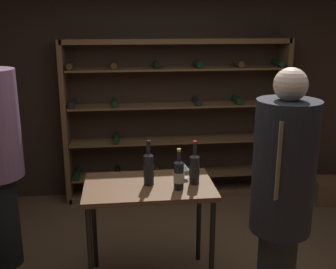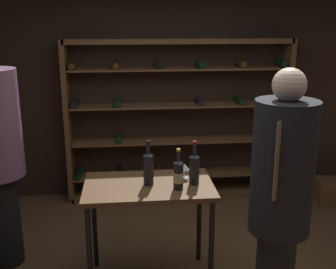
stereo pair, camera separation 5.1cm
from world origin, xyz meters
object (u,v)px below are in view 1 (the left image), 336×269
wine_crate (334,191)px  wine_bottle_green_slim (179,174)px  wine_rack (176,120)px  wine_bottle_amber_reserve (149,169)px  person_host_in_suit (282,196)px  tasting_table (149,196)px  wine_bottle_black_capsule (194,169)px  wine_glass_stemmed_center (184,167)px

wine_crate → wine_bottle_green_slim: (-2.20, -1.48, 0.89)m
wine_crate → wine_bottle_green_slim: 2.80m
wine_rack → wine_bottle_amber_reserve: bearing=-104.7°
wine_rack → person_host_in_suit: (0.37, -2.55, 0.07)m
tasting_table → wine_bottle_amber_reserve: bearing=-91.2°
tasting_table → wine_bottle_black_capsule: 0.45m
wine_rack → wine_crate: (1.95, -0.47, -0.86)m
tasting_table → wine_bottle_amber_reserve: wine_bottle_amber_reserve is taller
person_host_in_suit → wine_bottle_amber_reserve: 1.11m
wine_bottle_black_capsule → wine_bottle_green_slim: size_ratio=1.09×
wine_bottle_amber_reserve → wine_bottle_black_capsule: size_ratio=1.03×
wine_bottle_amber_reserve → wine_glass_stemmed_center: wine_bottle_amber_reserve is taller
wine_crate → wine_bottle_green_slim: wine_bottle_green_slim is taller
tasting_table → wine_bottle_green_slim: 0.35m
wine_rack → person_host_in_suit: bearing=-81.8°
wine_glass_stemmed_center → wine_bottle_green_slim: bearing=-109.7°
wine_bottle_black_capsule → wine_glass_stemmed_center: 0.15m
tasting_table → person_host_in_suit: size_ratio=0.55×
person_host_in_suit → wine_glass_stemmed_center: size_ratio=14.78×
wine_rack → wine_bottle_amber_reserve: wine_rack is taller
tasting_table → wine_glass_stemmed_center: wine_glass_stemmed_center is taller
person_host_in_suit → wine_bottle_green_slim: bearing=104.9°
tasting_table → wine_bottle_green_slim: wine_bottle_green_slim is taller
person_host_in_suit → wine_crate: size_ratio=4.07×
wine_rack → wine_bottle_black_capsule: (-0.11, -1.86, 0.04)m
wine_bottle_black_capsule → wine_rack: bearing=86.8°
wine_crate → wine_bottle_black_capsule: (-2.05, -1.39, 0.90)m
wine_crate → wine_bottle_black_capsule: size_ratio=1.30×
wine_crate → tasting_table: bearing=-150.7°
wine_rack → wine_bottle_amber_reserve: 1.90m
tasting_table → wine_crate: 2.86m
person_host_in_suit → wine_bottle_black_capsule: bearing=93.2°
wine_rack → tasting_table: wine_rack is taller
wine_bottle_amber_reserve → wine_glass_stemmed_center: size_ratio=2.88×
wine_bottle_black_capsule → wine_glass_stemmed_center: size_ratio=2.80×
wine_crate → wine_bottle_black_capsule: bearing=-146.0°
wine_bottle_green_slim → wine_crate: bearing=34.0°
tasting_table → wine_glass_stemmed_center: (0.31, 0.11, 0.21)m
wine_crate → wine_bottle_green_slim: size_ratio=1.41×
tasting_table → wine_glass_stemmed_center: size_ratio=8.12×
wine_bottle_amber_reserve → tasting_table: bearing=88.8°
wine_rack → wine_crate: 2.18m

